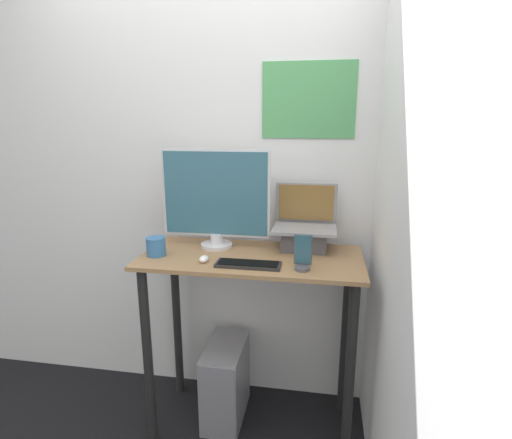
% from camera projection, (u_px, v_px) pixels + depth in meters
% --- Properties ---
extents(wall_back, '(6.00, 0.06, 2.60)m').
position_uv_depth(wall_back, '(263.00, 176.00, 2.16)').
color(wall_back, silver).
rests_on(wall_back, ground_plane).
extents(wall_side_right, '(0.05, 6.00, 2.60)m').
position_uv_depth(wall_side_right, '(400.00, 201.00, 1.50)').
color(wall_side_right, silver).
rests_on(wall_side_right, ground_plane).
extents(desk, '(1.06, 0.50, 0.96)m').
position_uv_depth(desk, '(252.00, 296.00, 1.98)').
color(desk, '#936D47').
rests_on(desk, ground_plane).
extents(laptop, '(0.31, 0.24, 0.32)m').
position_uv_depth(laptop, '(304.00, 232.00, 2.00)').
color(laptop, '#4C4C51').
rests_on(laptop, desk).
extents(monitor, '(0.55, 0.16, 0.50)m').
position_uv_depth(monitor, '(216.00, 200.00, 2.00)').
color(monitor, silver).
rests_on(monitor, desk).
extents(keyboard, '(0.29, 0.10, 0.02)m').
position_uv_depth(keyboard, '(248.00, 264.00, 1.78)').
color(keyboard, black).
rests_on(keyboard, desk).
extents(mouse, '(0.04, 0.07, 0.03)m').
position_uv_depth(mouse, '(204.00, 259.00, 1.83)').
color(mouse, white).
rests_on(mouse, desk).
extents(cell_phone, '(0.08, 0.07, 0.16)m').
position_uv_depth(cell_phone, '(303.00, 257.00, 1.73)').
color(cell_phone, '#4C4C51').
rests_on(cell_phone, desk).
extents(computer_tower, '(0.20, 0.37, 0.43)m').
position_uv_depth(computer_tower, '(226.00, 381.00, 2.17)').
color(computer_tower, gray).
rests_on(computer_tower, ground_plane).
extents(mug, '(0.09, 0.09, 0.09)m').
position_uv_depth(mug, '(156.00, 246.00, 1.92)').
color(mug, '#336699').
rests_on(mug, desk).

